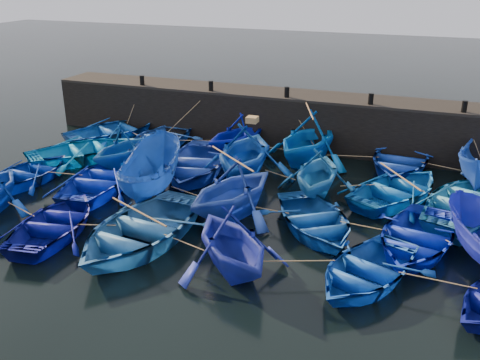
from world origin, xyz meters
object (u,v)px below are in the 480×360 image
(wooden_crate, at_px, (252,120))
(boat_13, at_px, (31,172))
(boat_0, at_px, (115,130))
(boat_8, at_px, (195,163))

(wooden_crate, bearing_deg, boat_13, -158.56)
(boat_13, height_order, wooden_crate, wooden_crate)
(boat_13, xyz_separation_m, wooden_crate, (8.73, 3.43, 2.25))
(boat_0, bearing_deg, boat_8, -176.99)
(boat_8, distance_m, boat_13, 6.95)
(boat_8, bearing_deg, wooden_crate, -5.42)
(boat_0, relative_size, boat_13, 1.24)
(boat_8, bearing_deg, boat_13, -164.61)
(boat_13, bearing_deg, wooden_crate, -152.71)
(boat_8, distance_m, wooden_crate, 3.32)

